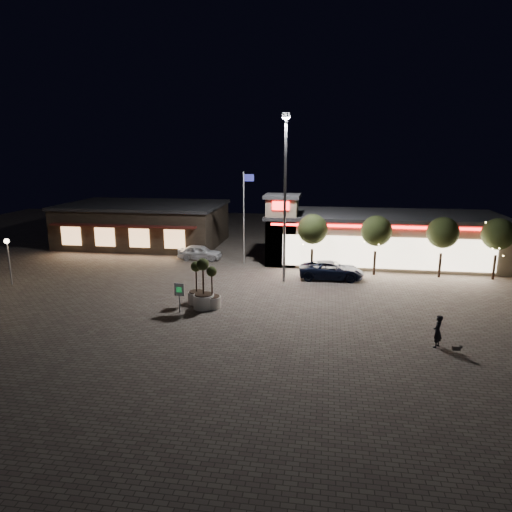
% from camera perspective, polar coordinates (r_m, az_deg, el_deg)
% --- Properties ---
extents(ground, '(90.00, 90.00, 0.00)m').
position_cam_1_polar(ground, '(27.77, -2.25, -7.57)').
color(ground, '#675E54').
rests_on(ground, ground).
extents(retail_building, '(20.40, 8.40, 6.10)m').
position_cam_1_polar(retail_building, '(42.22, 14.76, 2.34)').
color(retail_building, gray).
rests_on(retail_building, ground).
extents(restaurant_building, '(16.40, 11.00, 4.30)m').
position_cam_1_polar(restaurant_building, '(49.87, -13.77, 3.95)').
color(restaurant_building, '#382D23').
rests_on(restaurant_building, ground).
extents(floodlight_pole, '(0.60, 0.40, 12.38)m').
position_cam_1_polar(floodlight_pole, '(33.73, 3.65, 8.37)').
color(floodlight_pole, gray).
rests_on(floodlight_pole, ground).
extents(flagpole, '(0.95, 0.10, 8.00)m').
position_cam_1_polar(flagpole, '(39.42, -1.40, 5.76)').
color(flagpole, white).
rests_on(flagpole, ground).
extents(lamp_post_west, '(0.36, 0.36, 3.48)m').
position_cam_1_polar(lamp_post_west, '(38.14, -28.59, 0.40)').
color(lamp_post_west, gray).
rests_on(lamp_post_west, ground).
extents(string_tree_a, '(2.42, 2.42, 4.79)m').
position_cam_1_polar(string_tree_a, '(37.02, 7.09, 3.32)').
color(string_tree_a, '#332319').
rests_on(string_tree_a, ground).
extents(string_tree_b, '(2.42, 2.42, 4.79)m').
position_cam_1_polar(string_tree_b, '(37.21, 14.82, 3.04)').
color(string_tree_b, '#332319').
rests_on(string_tree_b, ground).
extents(string_tree_c, '(2.42, 2.42, 4.79)m').
position_cam_1_polar(string_tree_c, '(38.07, 22.33, 2.70)').
color(string_tree_c, '#332319').
rests_on(string_tree_c, ground).
extents(string_tree_d, '(2.42, 2.42, 4.79)m').
position_cam_1_polar(string_tree_d, '(39.20, 28.02, 2.42)').
color(string_tree_d, '#332319').
rests_on(string_tree_d, ground).
extents(pickup_truck, '(5.01, 2.38, 1.38)m').
position_cam_1_polar(pickup_truck, '(35.88, 9.40, -1.76)').
color(pickup_truck, black).
rests_on(pickup_truck, ground).
extents(white_sedan, '(4.01, 1.63, 1.36)m').
position_cam_1_polar(white_sedan, '(41.92, -7.04, 0.47)').
color(white_sedan, white).
rests_on(white_sedan, ground).
extents(pedestrian, '(0.67, 0.74, 1.71)m').
position_cam_1_polar(pedestrian, '(25.14, 21.75, -8.73)').
color(pedestrian, black).
rests_on(pedestrian, ground).
extents(dog, '(0.51, 0.24, 0.27)m').
position_cam_1_polar(dog, '(25.08, 23.91, -10.44)').
color(dog, '#59514C').
rests_on(dog, ground).
extents(planter_left, '(1.15, 1.15, 2.82)m').
position_cam_1_polar(planter_left, '(30.05, -7.43, -4.29)').
color(planter_left, silver).
rests_on(planter_left, ground).
extents(planter_mid, '(1.32, 1.32, 3.25)m').
position_cam_1_polar(planter_mid, '(29.05, -6.57, -4.60)').
color(planter_mid, silver).
rests_on(planter_mid, ground).
extents(planter_right, '(1.10, 1.10, 2.71)m').
position_cam_1_polar(planter_right, '(29.12, -5.50, -4.88)').
color(planter_right, silver).
rests_on(planter_right, ground).
extents(valet_sign, '(0.62, 0.12, 1.87)m').
position_cam_1_polar(valet_sign, '(28.41, -9.57, -4.47)').
color(valet_sign, gray).
rests_on(valet_sign, ground).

